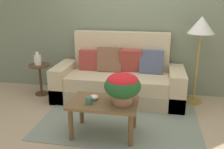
% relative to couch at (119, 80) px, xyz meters
% --- Properties ---
extents(ground_plane, '(14.00, 14.00, 0.00)m').
position_rel_couch_xyz_m(ground_plane, '(0.14, -0.70, -0.35)').
color(ground_plane, tan).
extents(wall_back, '(6.40, 0.12, 2.77)m').
position_rel_couch_xyz_m(wall_back, '(0.14, 0.46, 1.04)').
color(wall_back, slate).
rests_on(wall_back, ground).
extents(area_rug, '(2.29, 1.93, 0.01)m').
position_rel_couch_xyz_m(area_rug, '(0.14, -0.63, -0.34)').
color(area_rug, gray).
rests_on(area_rug, ground).
extents(couch, '(2.23, 0.86, 1.16)m').
position_rel_couch_xyz_m(couch, '(0.00, 0.00, 0.00)').
color(couch, tan).
rests_on(couch, ground).
extents(coffee_table, '(0.88, 0.57, 0.47)m').
position_rel_couch_xyz_m(coffee_table, '(-0.00, -1.23, 0.04)').
color(coffee_table, brown).
rests_on(coffee_table, ground).
extents(side_table, '(0.38, 0.38, 0.58)m').
position_rel_couch_xyz_m(side_table, '(-1.46, -0.07, 0.05)').
color(side_table, '#4C331E').
rests_on(side_table, ground).
extents(floor_lamp, '(0.42, 0.42, 1.47)m').
position_rel_couch_xyz_m(floor_lamp, '(1.31, 0.07, 0.91)').
color(floor_lamp, olive).
rests_on(floor_lamp, ground).
extents(potted_plant, '(0.46, 0.46, 0.39)m').
position_rel_couch_xyz_m(potted_plant, '(0.24, -1.23, 0.36)').
color(potted_plant, '#A36B4C').
rests_on(potted_plant, coffee_table).
extents(coffee_mug, '(0.13, 0.09, 0.09)m').
position_rel_couch_xyz_m(coffee_mug, '(-0.17, -1.35, 0.17)').
color(coffee_mug, '#3D664C').
rests_on(coffee_mug, coffee_table).
extents(snack_bowl, '(0.12, 0.12, 0.06)m').
position_rel_couch_xyz_m(snack_bowl, '(-0.14, -1.20, 0.16)').
color(snack_bowl, silver).
rests_on(snack_bowl, coffee_table).
extents(table_vase, '(0.12, 0.12, 0.24)m').
position_rel_couch_xyz_m(table_vase, '(-1.47, -0.08, 0.32)').
color(table_vase, silver).
rests_on(table_vase, side_table).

